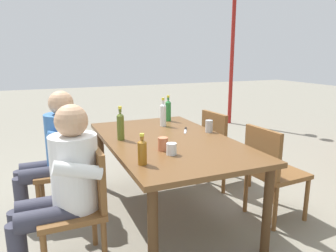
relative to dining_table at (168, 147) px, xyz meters
The scene contains 18 objects.
ground_plane 0.67m from the dining_table, ahead, with size 24.00×24.00×0.00m, color gray.
dining_table is the anchor object (origin of this frame).
chair_near_right 0.95m from the dining_table, 63.83° to the right, with size 0.44×0.44×0.87m.
chair_near_left 0.95m from the dining_table, 115.79° to the right, with size 0.48×0.48×0.87m.
chair_far_left 0.94m from the dining_table, 115.75° to the left, with size 0.48×0.48×0.87m.
chair_far_right 0.95m from the dining_table, 63.51° to the left, with size 0.47×0.47×0.87m.
person_in_white_shirt 1.03m from the dining_table, 66.48° to the right, with size 0.47×0.61×1.18m.
person_in_plaid_shirt 1.03m from the dining_table, 113.52° to the right, with size 0.47×0.61×1.18m.
bottle_olive 0.47m from the dining_table, 109.58° to the right, with size 0.06×0.06×0.30m.
bottle_clear 0.56m from the dining_table, 162.88° to the left, with size 0.06×0.06×0.30m.
bottle_amber 0.71m from the dining_table, 37.80° to the right, with size 0.06×0.06×0.22m.
bottle_green 0.80m from the dining_table, 156.99° to the left, with size 0.06×0.06×0.29m.
cup_steel 0.49m from the dining_table, 99.08° to the left, with size 0.07×0.07×0.12m, color #B2B7BC.
cup_glass 0.47m from the dining_table, 19.48° to the right, with size 0.08×0.08×0.09m, color silver.
cup_terracotta 0.37m from the dining_table, 29.53° to the right, with size 0.08×0.08×0.10m, color #BC6B47.
table_knife 0.37m from the dining_table, 128.53° to the left, with size 0.22×0.13×0.01m.
backpack_by_near_side 1.63m from the dining_table, behind, with size 0.34×0.23×0.43m.
lamp_post 4.52m from the dining_table, 138.71° to the left, with size 0.56×0.20×3.05m.
Camera 1 is at (2.53, -1.06, 1.50)m, focal length 33.69 mm.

